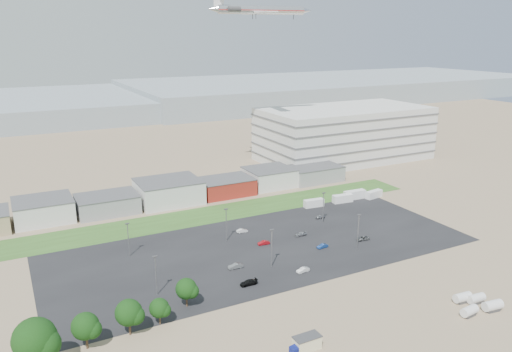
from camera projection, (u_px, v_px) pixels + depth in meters
ground at (282, 281)px, 122.95m from camera, size 700.00×700.00×0.00m
parking_lot at (262, 248)px, 142.24m from camera, size 120.00×50.00×0.01m
grass_strip at (204, 216)px, 167.35m from camera, size 160.00×16.00×0.02m
hills_backdrop at (131, 103)px, 408.42m from camera, size 700.00×200.00×9.00m
building_row at (138, 196)px, 174.96m from camera, size 170.00×20.00×8.00m
parking_garage at (344, 134)px, 240.47m from camera, size 80.00×40.00×25.00m
portable_shed at (307, 343)px, 96.09m from camera, size 5.50×2.90×2.76m
telehandler at (300, 347)px, 94.91m from camera, size 6.75×3.27×2.69m
storage_tank_nw at (463, 297)px, 112.92m from camera, size 4.28×2.40×2.48m
storage_tank_ne at (476, 298)px, 112.57m from camera, size 4.19×2.35×2.42m
storage_tank_sw at (469, 311)px, 107.47m from camera, size 4.17×2.37×2.40m
storage_tank_se at (493, 305)px, 109.40m from camera, size 4.62×2.71×2.63m
box_trailer_a at (314, 203)px, 175.56m from camera, size 7.40×2.90×2.71m
box_trailer_b at (343, 199)px, 180.26m from camera, size 7.76×3.18×2.83m
box_trailer_c at (355, 195)px, 184.04m from camera, size 8.47×2.90×3.14m
box_trailer_d at (374, 194)px, 185.30m from camera, size 7.49×3.48×2.70m
tree_far_left at (35, 344)px, 87.65m from camera, size 8.28×8.28×12.42m
tree_left at (86, 329)px, 95.43m from camera, size 5.70×5.70×8.55m
tree_mid at (129, 315)px, 99.85m from camera, size 5.85×5.85×8.78m
tree_right at (159, 310)px, 103.73m from camera, size 4.47×4.47×6.70m
tree_near at (186, 291)px, 110.49m from camera, size 5.10×5.10×7.65m
lightpole_front_l at (156, 276)px, 115.21m from camera, size 1.15×0.48×9.81m
lightpole_front_m at (272, 248)px, 129.18m from camera, size 1.23×0.51×10.42m
lightpole_front_r at (358, 232)px, 139.78m from camera, size 1.23×0.51×10.44m
lightpole_back_l at (128, 240)px, 135.53m from camera, size 1.13×0.47×9.58m
lightpole_back_m at (226, 225)px, 145.74m from camera, size 1.17×0.49×9.92m
lightpole_back_r at (323, 208)px, 159.49m from camera, size 1.21×0.50×10.25m
airliner at (261, 10)px, 198.89m from camera, size 47.94×36.23×12.98m
parked_car_0 at (363, 238)px, 147.29m from camera, size 4.22×2.32×1.12m
parked_car_1 at (322, 246)px, 141.83m from camera, size 3.52×1.43×1.13m
parked_car_3 at (249, 283)px, 120.87m from camera, size 4.43×1.86×1.28m
parked_car_4 at (236, 266)px, 129.44m from camera, size 4.08×1.66×1.32m
parked_car_7 at (264, 243)px, 144.07m from camera, size 3.59×1.51×1.15m
parked_car_8 at (320, 217)px, 164.65m from camera, size 3.20×1.29×1.09m
parked_car_11 at (242, 231)px, 152.96m from camera, size 3.58×1.63×1.14m
parked_car_12 at (301, 234)px, 150.39m from camera, size 3.79×1.66×1.09m
parked_car_13 at (303, 270)px, 127.41m from camera, size 3.73×1.66×1.19m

